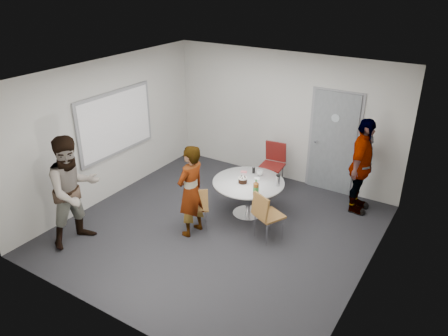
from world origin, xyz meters
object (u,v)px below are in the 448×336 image
Objects in this scene: table at (249,186)px; chair_near_left at (197,205)px; person_main at (191,191)px; chair_near_right at (265,212)px; whiteboard at (116,123)px; door at (333,143)px; person_right at (361,166)px; person_left at (74,191)px; chair_far at (274,160)px.

table is 1.06m from chair_near_left.
chair_near_left is at bearing 173.26° from person_main.
chair_near_right is at bearing 117.63° from person_main.
whiteboard is at bearing -168.87° from table.
door is at bearing 108.75° from chair_near_right.
door is 1.31× the size of person_main.
chair_near_right is 2.09m from person_right.
person_left reaches higher than chair_near_right.
chair_far is (-1.05, -0.48, -0.44)m from door.
door reaches higher than person_main.
person_left is at bearing -121.92° from chair_near_right.
chair_near_right is 3.10m from person_left.
person_right is (2.16, 2.27, 0.10)m from person_main.
chair_near_left is 0.33m from person_main.
chair_near_right is (1.13, 0.36, 0.02)m from chair_near_left.
person_left is (-1.83, -3.50, 0.35)m from chair_far.
door reaches higher than table.
table is 0.72× the size of person_right.
person_right is at bearing 37.08° from table.
table is at bearing -30.25° from person_left.
chair_near_right is (3.28, -0.04, -0.93)m from whiteboard.
person_main is at bearing 133.55° from person_right.
table is 1.50× the size of chair_near_right.
door is at bearing 158.17° from person_main.
person_main reaches higher than chair_far.
chair_near_right is 0.48× the size of person_right.
chair_far is at bearing 96.52° from table.
whiteboard is at bearing 29.22° from chair_far.
door is at bearing 32.66° from whiteboard.
person_right reaches higher than chair_near_right.
person_right is (2.13, 2.15, 0.40)m from chair_near_left.
chair_near_right is 0.46× the size of person_left.
chair_near_right is at bearing -42.45° from table.
table is at bearing 11.13° from whiteboard.
person_right reaches higher than chair_far.
chair_near_left is at bearing 74.24° from chair_far.
person_right is (1.62, 1.23, 0.32)m from table.
chair_far is 0.51× the size of person_left.
whiteboard is 1.05× the size of person_right.
chair_near_left is 0.44× the size of person_left.
chair_near_right is 0.53× the size of person_main.
chair_far is 3.96m from person_left.
table is at bearing 124.19° from person_right.
person_main is 0.87× the size of person_left.
chair_near_right reaches higher than chair_near_left.
whiteboard is at bearing -155.11° from chair_near_right.
person_left is 4.98m from person_right.
table is at bearing 158.17° from person_main.
door is 2.46× the size of chair_near_right.
person_left is 1.03× the size of person_right.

